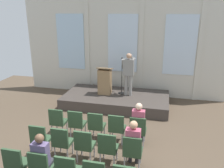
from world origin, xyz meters
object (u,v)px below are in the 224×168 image
object	(u,v)px
speaker	(129,71)
chair_r0_c3	(117,127)
audience_r2_c1	(42,157)
chair_r0_c0	(58,120)
chair_r0_c1	(77,122)
chair_r2_c0	(16,162)
chair_r1_c3	(108,147)
chair_r0_c2	(96,124)
audience_r1_c4	(133,142)
lectern	(105,81)
chair_r1_c4	(133,150)
chair_r1_c1	(62,141)
chair_r2_c1	(41,166)
mic_stand	(122,86)
chair_r1_c2	(84,144)
chair_r0_c4	(138,129)
chair_r1_c0	(40,138)
audience_r0_c4	(138,122)

from	to	relation	value
speaker	chair_r0_c3	distance (m)	3.11
audience_r2_c1	chair_r0_c3	bearing A→B (deg)	58.72
chair_r0_c0	chair_r0_c1	size ratio (longest dim) A/B	1.00
chair_r2_c0	chair_r1_c3	bearing A→B (deg)	29.71
chair_r0_c2	audience_r1_c4	bearing A→B (deg)	-38.32
chair_r2_c0	chair_r0_c2	bearing A→B (deg)	59.70
lectern	chair_r1_c4	xyz separation A→B (m)	(1.75, -3.98, -0.45)
chair_r1_c1	chair_r2_c0	xyz separation A→B (m)	(-0.63, -1.07, 0.00)
chair_r2_c0	chair_r0_c1	bearing A→B (deg)	73.72
lectern	audience_r1_c4	size ratio (longest dim) A/B	0.89
chair_r0_c3	audience_r2_c1	size ratio (longest dim) A/B	0.72
chair_r1_c1	chair_r0_c3	bearing A→B (deg)	40.56
chair_r1_c3	chair_r2_c1	xyz separation A→B (m)	(-1.25, -1.07, 0.00)
speaker	chair_r2_c0	size ratio (longest dim) A/B	1.86
chair_r1_c1	chair_r1_c4	bearing A→B (deg)	0.00
chair_r1_c4	chair_r1_c1	bearing A→B (deg)	180.00
lectern	chair_r2_c1	xyz separation A→B (m)	(-0.13, -5.05, -0.45)
chair_r0_c2	chair_r1_c4	xyz separation A→B (m)	(1.25, -1.07, 0.00)
chair_r0_c1	chair_r0_c3	xyz separation A→B (m)	(1.25, 0.00, 0.00)
chair_r2_c0	chair_r2_c1	bearing A→B (deg)	0.00
mic_stand	audience_r1_c4	xyz separation A→B (m)	(1.07, -4.09, -0.04)
lectern	chair_r1_c2	distance (m)	4.03
chair_r1_c1	chair_r2_c1	bearing A→B (deg)	-90.00
speaker	chair_r1_c2	world-z (taller)	speaker
chair_r0_c4	chair_r1_c2	distance (m)	1.65
chair_r0_c3	chair_r1_c3	world-z (taller)	same
chair_r0_c3	chair_r1_c2	bearing A→B (deg)	-120.30
chair_r2_c0	chair_r1_c1	bearing A→B (deg)	59.70
mic_stand	chair_r0_c3	distance (m)	3.14
chair_r0_c2	chair_r2_c1	size ratio (longest dim) A/B	1.00
chair_r1_c0	chair_r1_c4	world-z (taller)	same
chair_r0_c0	chair_r1_c3	xyz separation A→B (m)	(1.88, -1.07, 0.00)
chair_r1_c2	speaker	bearing A→B (deg)	83.20
chair_r0_c0	chair_r1_c4	distance (m)	2.73
chair_r0_c1	chair_r1_c2	bearing A→B (deg)	-59.70
chair_r2_c0	chair_r1_c2	bearing A→B (deg)	40.56
chair_r1_c1	audience_r1_c4	size ratio (longest dim) A/B	0.72
chair_r1_c3	audience_r0_c4	bearing A→B (deg)	61.49
chair_r1_c3	chair_r2_c0	size ratio (longest dim) A/B	1.00
chair_r0_c1	audience_r0_c4	world-z (taller)	audience_r0_c4
chair_r0_c2	chair_r1_c3	bearing A→B (deg)	-59.70
chair_r0_c4	chair_r1_c4	world-z (taller)	same
chair_r1_c4	chair_r2_c1	distance (m)	2.17
chair_r2_c1	chair_r1_c1	bearing A→B (deg)	90.00
chair_r1_c0	audience_r2_c1	distance (m)	1.19
audience_r1_c4	audience_r0_c4	bearing A→B (deg)	90.00
audience_r0_c4	chair_r0_c1	bearing A→B (deg)	-177.53
mic_stand	lectern	size ratio (longest dim) A/B	1.34
mic_stand	chair_r1_c2	distance (m)	4.18
chair_r1_c1	audience_r2_c1	bearing A→B (deg)	-90.00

